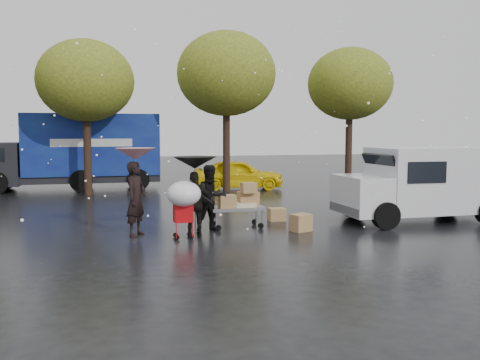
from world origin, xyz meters
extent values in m
plane|color=black|center=(0.00, 0.00, 0.00)|extent=(90.00, 90.00, 0.00)
imported|color=black|center=(-1.94, 0.86, 0.96)|extent=(0.76, 0.83, 1.91)
imported|color=black|center=(0.03, 0.93, 0.89)|extent=(1.00, 0.86, 1.79)
imported|color=black|center=(-0.51, 0.30, 0.83)|extent=(1.02, 0.53, 1.67)
cylinder|color=#4C4C4C|center=(-1.94, 0.86, 1.05)|extent=(0.02, 0.02, 2.11)
cone|color=#CE5464|center=(-1.94, 0.86, 2.11)|extent=(1.02, 1.02, 0.30)
sphere|color=#4C4C4C|center=(-1.94, 0.86, 2.14)|extent=(0.06, 0.06, 0.06)
cylinder|color=#4C4C4C|center=(-0.51, 0.30, 0.95)|extent=(0.02, 0.02, 1.90)
cone|color=black|center=(-0.51, 0.30, 1.90)|extent=(1.10, 1.10, 0.30)
sphere|color=#4C4C4C|center=(-0.51, 0.30, 1.93)|extent=(0.06, 0.06, 0.06)
cube|color=slate|center=(0.83, 1.28, 0.55)|extent=(1.50, 0.80, 0.08)
cylinder|color=slate|center=(0.08, 1.28, 0.80)|extent=(0.04, 0.04, 0.60)
cube|color=olive|center=(1.18, 1.38, 0.79)|extent=(0.55, 0.45, 0.40)
cube|color=olive|center=(0.53, 1.18, 0.77)|extent=(0.45, 0.40, 0.35)
cube|color=olive|center=(1.13, 1.13, 1.13)|extent=(0.40, 0.35, 0.28)
cube|color=#BEB384|center=(0.88, 1.28, 0.65)|extent=(0.90, 0.55, 0.12)
cylinder|color=black|center=(0.23, 0.96, 0.08)|extent=(0.16, 0.05, 0.16)
cylinder|color=black|center=(0.23, 1.60, 0.08)|extent=(0.16, 0.05, 0.16)
cylinder|color=black|center=(1.43, 0.96, 0.08)|extent=(0.16, 0.05, 0.16)
cylinder|color=black|center=(1.43, 1.60, 0.08)|extent=(0.16, 0.05, 0.16)
cube|color=red|center=(-0.82, 0.23, 0.65)|extent=(0.47, 0.41, 0.45)
cylinder|color=red|center=(-0.82, 0.04, 1.02)|extent=(0.42, 0.02, 0.02)
cylinder|color=#4C4C4C|center=(-0.82, 0.04, 0.95)|extent=(0.02, 0.02, 0.60)
ellipsoid|color=white|center=(-0.82, 0.04, 1.15)|extent=(0.84, 0.84, 0.63)
cylinder|color=black|center=(-1.00, 0.07, 0.06)|extent=(0.12, 0.04, 0.12)
cylinder|color=black|center=(-1.00, 0.39, 0.06)|extent=(0.12, 0.04, 0.12)
cylinder|color=black|center=(-0.64, 0.07, 0.06)|extent=(0.12, 0.04, 0.12)
cylinder|color=black|center=(-0.64, 0.39, 0.06)|extent=(0.12, 0.04, 0.12)
cube|color=silver|center=(6.91, 0.96, 1.25)|extent=(3.80, 2.00, 1.90)
cube|color=silver|center=(4.51, 0.96, 0.85)|extent=(1.20, 1.95, 1.10)
cube|color=black|center=(5.06, 0.96, 1.70)|extent=(0.37, 1.70, 0.67)
cube|color=slate|center=(3.96, 0.96, 0.45)|extent=(0.12, 1.90, 0.25)
cylinder|color=black|center=(4.71, 0.01, 0.38)|extent=(0.76, 0.28, 0.76)
cylinder|color=black|center=(4.71, 1.91, 0.38)|extent=(0.76, 0.28, 0.76)
cylinder|color=black|center=(8.01, 1.91, 0.38)|extent=(0.76, 0.28, 0.76)
cube|color=navy|center=(-3.36, 12.42, 2.10)|extent=(6.00, 2.50, 2.80)
cube|color=black|center=(-4.36, 12.42, 0.55)|extent=(8.00, 2.30, 0.35)
cube|color=silver|center=(-3.36, 11.16, 2.20)|extent=(3.50, 0.03, 0.35)
cylinder|color=black|center=(-7.36, 13.57, 0.50)|extent=(1.00, 0.30, 1.00)
cylinder|color=black|center=(-1.36, 11.27, 0.50)|extent=(1.00, 0.30, 1.00)
cylinder|color=black|center=(-1.36, 13.57, 0.50)|extent=(1.00, 0.30, 1.00)
cube|color=olive|center=(2.38, 0.39, 0.23)|extent=(0.62, 0.56, 0.46)
cube|color=olive|center=(2.26, 2.09, 0.19)|extent=(0.50, 0.39, 0.38)
imported|color=yellow|center=(3.24, 10.65, 0.71)|extent=(4.42, 2.49, 1.42)
cylinder|color=black|center=(-3.50, 10.00, 2.24)|extent=(0.32, 0.32, 4.48)
ellipsoid|color=#394F16|center=(-3.50, 10.00, 4.80)|extent=(4.00, 4.00, 3.40)
cylinder|color=black|center=(2.50, 10.00, 2.45)|extent=(0.32, 0.32, 4.90)
ellipsoid|color=#394F16|center=(2.50, 10.00, 5.25)|extent=(4.40, 4.40, 3.74)
cylinder|color=black|center=(8.50, 10.00, 2.31)|extent=(0.32, 0.32, 4.62)
ellipsoid|color=#394F16|center=(8.50, 10.00, 4.95)|extent=(4.00, 4.00, 3.40)
camera|label=1|loc=(-2.53, -12.29, 2.64)|focal=38.00mm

